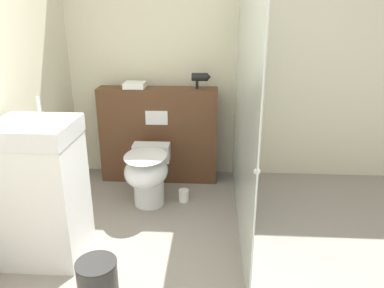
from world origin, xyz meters
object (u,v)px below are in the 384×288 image
Objects in this scene: sink_vanity at (42,192)px; hair_drier at (201,77)px; waste_bin at (98,281)px; toilet at (148,173)px.

hair_drier is at bearing 51.63° from sink_vanity.
sink_vanity is 0.76m from waste_bin.
sink_vanity is (-0.60, -0.77, 0.19)m from toilet.
toilet reaches higher than waste_bin.
sink_vanity is at bearing 138.43° from waste_bin.
sink_vanity reaches higher than waste_bin.
hair_drier is (0.45, 0.57, 0.77)m from toilet.
sink_vanity is 1.80m from hair_drier.
toilet is at bearing 84.81° from waste_bin.
waste_bin is at bearing -41.57° from sink_vanity.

